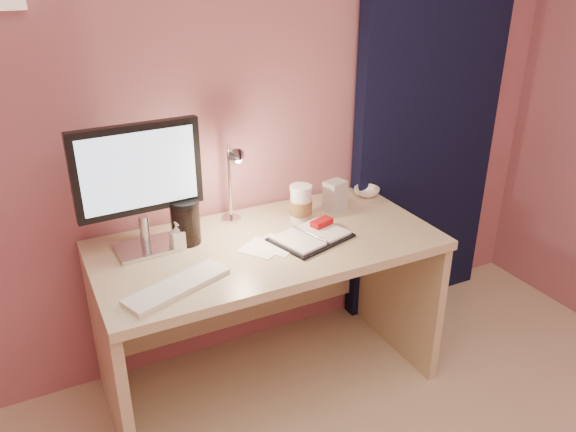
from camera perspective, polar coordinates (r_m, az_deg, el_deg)
name	(u,v)px	position (r m, az deg, el deg)	size (l,w,h in m)	color
room	(415,103)	(2.89, 12.78, 11.16)	(3.50, 3.50, 3.50)	#C6B28E
desk	(261,280)	(2.47, -2.75, -6.54)	(1.40, 0.70, 0.73)	#C9B98E
monitor	(138,177)	(2.18, -14.95, 3.81)	(0.48, 0.18, 0.51)	silver
keyboard	(177,286)	(2.02, -11.16, -6.99)	(0.39, 0.12, 0.02)	white
planner	(312,236)	(2.32, 2.42, -2.00)	(0.36, 0.30, 0.05)	black
paper_a	(277,245)	(2.27, -1.11, -2.95)	(0.16, 0.16, 0.00)	white
paper_c	(262,248)	(2.24, -2.68, -3.26)	(0.15, 0.15, 0.00)	white
coffee_cup	(301,204)	(2.45, 1.30, 1.22)	(0.10, 0.10, 0.16)	white
bowl	(367,192)	(2.76, 8.00, 2.45)	(0.12, 0.12, 0.04)	white
lotion_bottle	(177,236)	(2.25, -11.21, -2.01)	(0.05, 0.05, 0.12)	white
dark_jar	(186,224)	(2.29, -10.35, -0.78)	(0.12, 0.12, 0.17)	black
product_box	(335,196)	(2.56, 4.81, 2.07)	(0.09, 0.07, 0.14)	#BBBBB7
desk_lamp	(239,178)	(2.32, -4.97, 3.90)	(0.09, 0.23, 0.37)	silver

